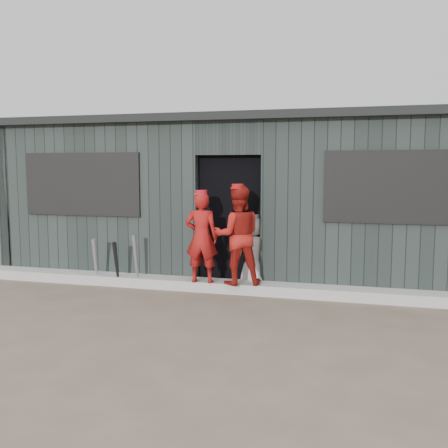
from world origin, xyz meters
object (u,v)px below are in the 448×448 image
(bat_right, at_px, (117,264))
(player_red_left, at_px, (202,237))
(bat_mid, at_px, (136,261))
(dugout, at_px, (249,198))
(player_grey_back, at_px, (254,252))
(bat_left, at_px, (96,261))
(player_red_right, at_px, (238,235))

(bat_right, distance_m, player_red_left, 1.42)
(bat_mid, height_order, dugout, dugout)
(player_red_left, bearing_deg, bat_mid, -6.12)
(bat_right, bearing_deg, dugout, 48.32)
(bat_right, bearing_deg, player_grey_back, 12.97)
(bat_left, bearing_deg, player_grey_back, 9.84)
(bat_right, distance_m, player_grey_back, 2.09)
(bat_mid, height_order, player_grey_back, player_grey_back)
(bat_mid, xyz_separation_m, bat_right, (-0.29, -0.06, -0.05))
(bat_left, bearing_deg, bat_right, -7.33)
(bat_left, height_order, bat_right, bat_left)
(bat_left, relative_size, player_red_left, 0.56)
(bat_mid, relative_size, player_grey_back, 0.74)
(bat_left, bearing_deg, player_red_right, -0.03)
(bat_right, relative_size, player_red_left, 0.54)
(player_red_right, bearing_deg, bat_mid, -19.90)
(bat_mid, distance_m, player_grey_back, 1.79)
(bat_mid, height_order, bat_right, bat_mid)
(player_red_right, height_order, dugout, dugout)
(player_red_left, relative_size, player_grey_back, 1.21)
(bat_mid, bearing_deg, bat_left, -178.99)
(bat_left, relative_size, player_grey_back, 0.68)
(dugout, bearing_deg, player_red_left, -99.47)
(bat_left, height_order, dugout, dugout)
(bat_right, distance_m, player_red_right, 1.95)
(bat_left, xyz_separation_m, bat_right, (0.38, -0.05, -0.02))
(player_red_right, relative_size, dugout, 0.17)
(player_grey_back, distance_m, dugout, 1.62)
(bat_mid, relative_size, dugout, 0.10)
(player_red_right, xyz_separation_m, player_grey_back, (0.15, 0.42, -0.31))
(bat_left, xyz_separation_m, dugout, (2.03, 1.81, 0.92))
(player_grey_back, height_order, dugout, dugout)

